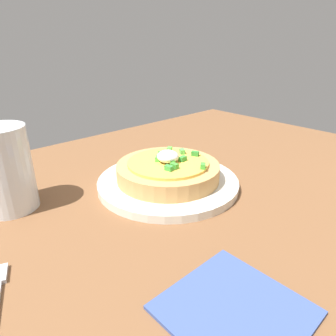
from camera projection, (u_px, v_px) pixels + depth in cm
name	position (u px, v px, depth cm)	size (l,w,h in cm)	color
dining_table	(214.00, 193.00, 51.88)	(98.46, 81.58, 2.14)	brown
plate	(168.00, 182.00, 51.88)	(24.02, 24.02, 1.32)	silver
pizza	(168.00, 170.00, 50.98)	(17.40, 17.40, 5.23)	tan
cup_far	(5.00, 173.00, 43.13)	(7.71, 7.71, 12.50)	silver
napkin	(235.00, 310.00, 27.87)	(12.03, 12.03, 0.40)	#394E8E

